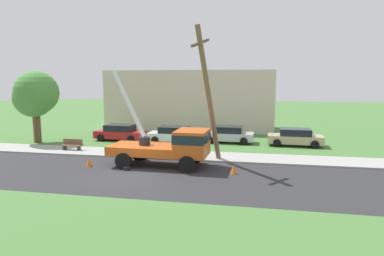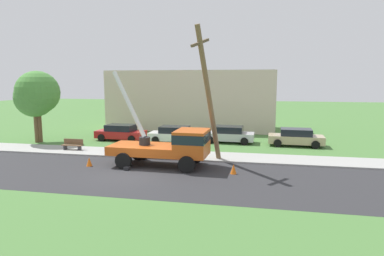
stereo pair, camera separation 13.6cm
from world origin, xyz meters
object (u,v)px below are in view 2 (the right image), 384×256
Objects in this scene: leaning_utility_pole at (209,95)px; roadside_tree_near at (38,93)px; parked_sedan_silver at (228,134)px; park_bench at (73,145)px; parked_sedan_tan at (296,137)px; traffic_cone_behind at (89,162)px; parked_sedan_white at (175,134)px; roadside_tree_far at (34,98)px; traffic_cone_ahead at (234,169)px; parked_sedan_red at (121,132)px; utility_truck at (172,144)px.

leaning_utility_pole reaches higher than roadside_tree_near.
parked_sedan_silver is 12.78m from park_bench.
parked_sedan_tan is at bearing 6.79° from roadside_tree_near.
leaning_utility_pole is 8.62m from traffic_cone_behind.
roadside_tree_far reaches higher than parked_sedan_white.
parked_sedan_tan is (6.22, 7.28, -3.75)m from leaning_utility_pole.
parked_sedan_silver is at bearing 10.51° from roadside_tree_near.
traffic_cone_ahead is at bearing -17.80° from park_bench.
parked_sedan_red is at bearing 19.36° from roadside_tree_far.
utility_truck is 11.88m from parked_sedan_tan.
traffic_cone_ahead is 1.00× the size of traffic_cone_behind.
parked_sedan_tan is (5.59, -0.41, 0.00)m from parked_sedan_silver.
utility_truck is 9.29m from parked_sedan_silver.
parked_sedan_tan is (15.19, 0.37, 0.00)m from parked_sedan_red.
leaning_utility_pole is at bearing -16.82° from roadside_tree_near.
leaning_utility_pole reaches higher than parked_sedan_silver.
parked_sedan_red is (-6.85, 8.07, -0.70)m from utility_truck.
traffic_cone_behind is 9.46m from parked_sedan_white.
roadside_tree_near is at bearing 163.18° from leaning_utility_pole.
park_bench is at bearing 131.19° from traffic_cone_behind.
leaning_utility_pole is (2.12, 1.16, 3.05)m from utility_truck.
utility_truck is 1.53× the size of parked_sedan_white.
leaning_utility_pole is 1.95× the size of parked_sedan_tan.
parked_sedan_white reaches higher than park_bench.
traffic_cone_ahead is 0.09× the size of roadside_tree_near.
parked_sedan_white is at bearing 10.04° from roadside_tree_near.
traffic_cone_ahead is 10.56m from parked_sedan_white.
park_bench is 6.71m from roadside_tree_near.
roadside_tree_near is at bearing -169.96° from parked_sedan_white.
park_bench is (-3.53, 4.03, 0.18)m from traffic_cone_behind.
traffic_cone_behind is at bearing -163.73° from leaning_utility_pole.
roadside_tree_near reaches higher than parked_sedan_red.
parked_sedan_white is 10.17m from parked_sedan_tan.
parked_sedan_red is 1.01× the size of parked_sedan_silver.
traffic_cone_behind is at bearing -38.04° from roadside_tree_far.
parked_sedan_white is 0.80× the size of roadside_tree_far.
parked_sedan_red and parked_sedan_white have the same top height.
parked_sedan_tan is at bearing 7.13° from roadside_tree_far.
roadside_tree_far is at bearing 163.93° from leaning_utility_pole.
utility_truck reaches higher than parked_sedan_tan.
roadside_tree_far is (-13.62, 5.69, 2.46)m from utility_truck.
parked_sedan_white is 2.76× the size of park_bench.
utility_truck is at bearing -134.67° from parked_sedan_tan.
parked_sedan_tan is (4.42, 9.40, 0.43)m from traffic_cone_ahead.
traffic_cone_ahead is 19.04m from roadside_tree_near.
traffic_cone_behind is at bearing 179.97° from traffic_cone_ahead.
park_bench is at bearing -109.78° from parked_sedan_red.
traffic_cone_ahead is 19.10m from roadside_tree_far.
traffic_cone_behind is 11.37m from roadside_tree_far.
roadside_tree_near is at bearing 156.42° from utility_truck.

